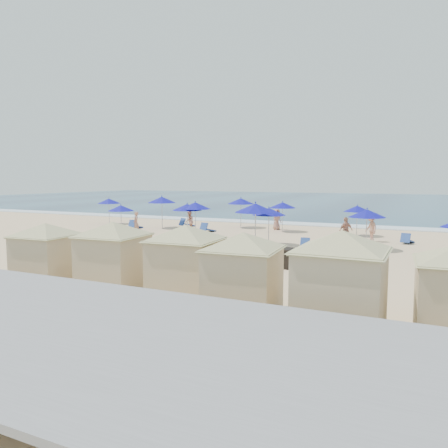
{
  "coord_description": "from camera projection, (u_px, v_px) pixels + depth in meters",
  "views": [
    {
      "loc": [
        9.57,
        -21.1,
        3.95
      ],
      "look_at": [
        -1.81,
        3.0,
        1.15
      ],
      "focal_mm": 35.0,
      "sensor_mm": 36.0,
      "label": 1
    }
  ],
  "objects": [
    {
      "name": "ground",
      "position": [
        231.0,
        252.0,
        23.46
      ],
      "size": [
        160.0,
        160.0,
        0.0
      ],
      "primitive_type": "plane",
      "color": "beige",
      "rests_on": "ground"
    },
    {
      "name": "ocean",
      "position": [
        366.0,
        202.0,
        72.92
      ],
      "size": [
        160.0,
        80.0,
        0.06
      ],
      "primitive_type": "cube",
      "color": "navy",
      "rests_on": "ground"
    },
    {
      "name": "surf_line",
      "position": [
        305.0,
        224.0,
        37.39
      ],
      "size": [
        160.0,
        2.5,
        0.08
      ],
      "primitive_type": "cube",
      "color": "white",
      "rests_on": "ground"
    },
    {
      "name": "seawall",
      "position": [
        15.0,
        307.0,
        11.25
      ],
      "size": [
        160.0,
        6.1,
        1.22
      ],
      "color": "gray",
      "rests_on": "ground"
    },
    {
      "name": "trash_bin",
      "position": [
        285.0,
        258.0,
        19.4
      ],
      "size": [
        1.03,
        1.03,
        0.86
      ],
      "primitive_type": "cube",
      "rotation": [
        0.0,
        0.0,
        -0.23
      ],
      "color": "black",
      "rests_on": "ground"
    },
    {
      "name": "cabana_0",
      "position": [
        46.0,
        246.0,
        16.03
      ],
      "size": [
        4.06,
        4.06,
        2.55
      ],
      "color": "#C9B289",
      "rests_on": "ground"
    },
    {
      "name": "cabana_1",
      "position": [
        113.0,
        248.0,
        15.21
      ],
      "size": [
        4.29,
        4.29,
        2.7
      ],
      "color": "#C9B289",
      "rests_on": "ground"
    },
    {
      "name": "cabana_2",
      "position": [
        186.0,
        253.0,
        14.09
      ],
      "size": [
        4.32,
        4.32,
        2.71
      ],
      "color": "#C9B289",
      "rests_on": "ground"
    },
    {
      "name": "cabana_3",
      "position": [
        243.0,
        263.0,
        12.57
      ],
      "size": [
        4.23,
        4.23,
        2.66
      ],
      "color": "#C9B289",
      "rests_on": "ground"
    },
    {
      "name": "cabana_4",
      "position": [
        341.0,
        268.0,
        11.14
      ],
      "size": [
        4.64,
        4.64,
        2.91
      ],
      "color": "#C9B289",
      "rests_on": "ground"
    },
    {
      "name": "umbrella_0",
      "position": [
        109.0,
        201.0,
        37.69
      ],
      "size": [
        2.02,
        2.02,
        2.29
      ],
      "color": "#A5A8AD",
      "rests_on": "ground"
    },
    {
      "name": "umbrella_1",
      "position": [
        121.0,
        208.0,
        30.74
      ],
      "size": [
        1.88,
        1.88,
        2.14
      ],
      "color": "#A5A8AD",
      "rests_on": "ground"
    },
    {
      "name": "umbrella_2",
      "position": [
        162.0,
        200.0,
        34.64
      ],
      "size": [
        2.28,
        2.28,
        2.6
      ],
      "color": "#A5A8AD",
      "rests_on": "ground"
    },
    {
      "name": "umbrella_3",
      "position": [
        187.0,
        207.0,
        29.47
      ],
      "size": [
        2.03,
        2.03,
        2.31
      ],
      "color": "#A5A8AD",
      "rests_on": "ground"
    },
    {
      "name": "umbrella_4",
      "position": [
        241.0,
        201.0,
        34.88
      ],
      "size": [
        2.16,
        2.16,
        2.46
      ],
      "color": "#A5A8AD",
      "rests_on": "ground"
    },
    {
      "name": "umbrella_5",
      "position": [
        195.0,
        206.0,
        29.49
      ],
      "size": [
        2.14,
        2.14,
        2.43
      ],
      "color": "#A5A8AD",
      "rests_on": "ground"
    },
    {
      "name": "umbrella_6",
      "position": [
        256.0,
        208.0,
        24.09
      ],
      "size": [
        2.35,
        2.35,
        2.67
      ],
      "color": "#A5A8AD",
      "rests_on": "ground"
    },
    {
      "name": "umbrella_7",
      "position": [
        283.0,
        205.0,
        32.31
      ],
      "size": [
        2.0,
        2.0,
        2.27
      ],
      "color": "#A5A8AD",
      "rests_on": "ground"
    },
    {
      "name": "umbrella_8",
      "position": [
        269.0,
        212.0,
        25.77
      ],
      "size": [
        2.02,
        2.02,
        2.3
      ],
      "color": "#A5A8AD",
      "rests_on": "ground"
    },
    {
      "name": "umbrella_9",
      "position": [
        357.0,
        209.0,
        29.83
      ],
      "size": [
        1.9,
        1.9,
        2.17
      ],
      "color": "#A5A8AD",
      "rests_on": "ground"
    },
    {
      "name": "umbrella_10",
      "position": [
        367.0,
        213.0,
        24.03
      ],
      "size": [
        2.05,
        2.05,
        2.34
      ],
      "color": "#A5A8AD",
      "rests_on": "ground"
    },
    {
      "name": "beach_chair_0",
      "position": [
        135.0,
        225.0,
        34.3
      ],
      "size": [
        0.68,
        1.36,
        0.73
      ],
      "color": "#274692",
      "rests_on": "ground"
    },
    {
      "name": "beach_chair_1",
      "position": [
        186.0,
        224.0,
        35.72
      ],
      "size": [
        1.09,
        1.46,
        0.73
      ],
      "color": "#274692",
      "rests_on": "ground"
    },
    {
      "name": "beach_chair_2",
      "position": [
        207.0,
        229.0,
        32.06
      ],
      "size": [
        0.83,
        1.43,
        0.74
      ],
      "color": "#274692",
      "rests_on": "ground"
    },
    {
      "name": "beach_chair_3",
      "position": [
        216.0,
        241.0,
        25.88
      ],
      "size": [
        0.62,
        1.29,
        0.7
      ],
      "color": "#274692",
      "rests_on": "ground"
    },
    {
      "name": "beach_chair_4",
      "position": [
        306.0,
        244.0,
        24.76
      ],
      "size": [
        0.58,
        1.19,
        0.64
      ],
      "color": "#274692",
      "rests_on": "ground"
    },
    {
      "name": "beach_chair_5",
      "position": [
        407.0,
        240.0,
        26.42
      ],
      "size": [
        0.8,
        1.32,
        0.68
      ],
      "color": "#274692",
      "rests_on": "ground"
    },
    {
      "name": "beachgoer_0",
      "position": [
        136.0,
        223.0,
        30.67
      ],
      "size": [
        0.69,
        0.69,
        1.62
      ],
      "primitive_type": "imported",
      "rotation": [
        0.0,
        0.0,
        5.5
      ],
      "color": "tan",
      "rests_on": "ground"
    },
    {
      "name": "beachgoer_1",
      "position": [
        189.0,
        221.0,
        32.19
      ],
      "size": [
        0.9,
        0.96,
        1.57
      ],
      "primitive_type": "imported",
      "rotation": [
        0.0,
        0.0,
        5.24
      ],
      "color": "tan",
      "rests_on": "ground"
    },
    {
      "name": "beachgoer_2",
      "position": [
        346.0,
        231.0,
        26.18
      ],
      "size": [
        0.93,
        0.99,
        1.64
      ],
      "primitive_type": "imported",
      "rotation": [
        0.0,
        0.0,
        4.0
      ],
      "color": "tan",
      "rests_on": "ground"
    },
    {
      "name": "beachgoer_3",
      "position": [
        371.0,
        228.0,
        27.2
      ],
      "size": [
        1.19,
        1.33,
        1.78
      ],
      "primitive_type": "imported",
      "rotation": [
        0.0,
        0.0,
        5.31
      ],
      "color": "tan",
      "rests_on": "ground"
    },
    {
      "name": "beachgoer_4",
      "position": [
        277.0,
        219.0,
        33.59
      ],
      "size": [
        0.81,
        0.93,
        1.6
      ],
      "primitive_type": "imported",
      "rotation": [
        0.0,
        0.0,
        1.1
      ],
      "color": "tan",
      "rests_on": "ground"
    }
  ]
}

